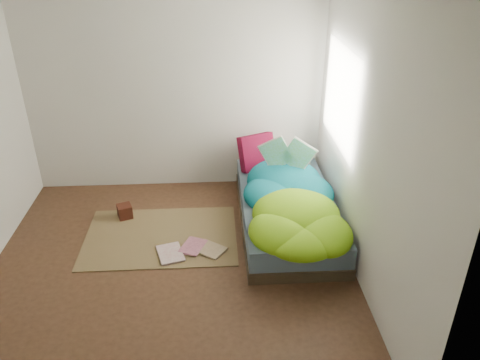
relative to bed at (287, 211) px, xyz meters
name	(u,v)px	position (x,y,z in m)	size (l,w,h in m)	color
ground	(172,269)	(-1.22, -0.72, -0.17)	(3.50, 3.50, 0.00)	#402918
room_walls	(159,109)	(-1.21, -0.71, 1.46)	(3.54, 3.54, 2.62)	silver
bed	(287,211)	(0.00, 0.00, 0.00)	(1.00, 2.00, 0.34)	#31281B
duvet	(291,194)	(0.00, -0.22, 0.34)	(0.96, 1.84, 0.34)	#075878
rug	(161,236)	(-1.37, -0.17, -0.16)	(1.60, 1.10, 0.01)	brown
pillow_floral	(284,160)	(0.07, 0.80, 0.23)	(0.56, 0.35, 0.13)	white
pillow_magenta	(257,152)	(-0.27, 0.73, 0.38)	(0.42, 0.13, 0.42)	#490416
open_book	(288,146)	(0.02, 0.25, 0.66)	(0.50, 0.11, 0.31)	green
wooden_box	(125,211)	(-1.81, 0.23, -0.08)	(0.15, 0.15, 0.15)	#351A0C
floor_book_a	(159,256)	(-1.36, -0.54, -0.14)	(0.24, 0.32, 0.02)	silver
floor_book_b	(184,244)	(-1.12, -0.36, -0.14)	(0.21, 0.29, 0.03)	#C8738C
floor_book_c	(203,255)	(-0.92, -0.55, -0.14)	(0.22, 0.31, 0.02)	tan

